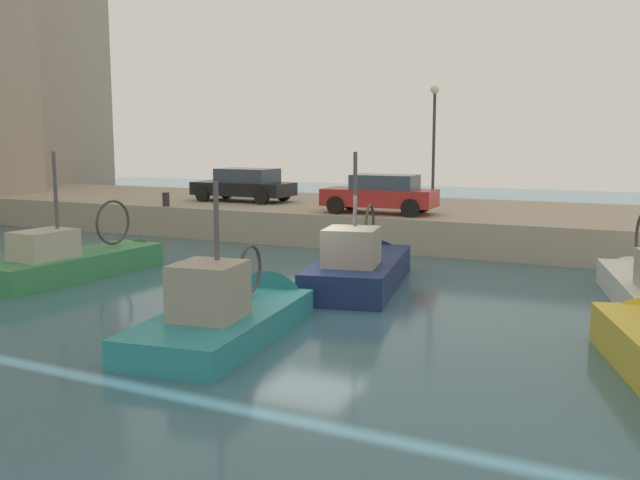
{
  "coord_description": "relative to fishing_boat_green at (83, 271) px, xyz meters",
  "views": [
    {
      "loc": [
        -15.96,
        -7.94,
        4.0
      ],
      "look_at": [
        1.48,
        0.38,
        1.2
      ],
      "focal_mm": 40.59,
      "sensor_mm": 36.0,
      "label": 1
    }
  ],
  "objects": [
    {
      "name": "fishing_boat_green",
      "position": [
        0.0,
        0.0,
        0.0
      ],
      "size": [
        6.44,
        2.24,
        4.34
      ],
      "color": "#388951",
      "rests_on": "ground"
    },
    {
      "name": "parked_car_red",
      "position": [
        8.92,
        -5.76,
        1.79
      ],
      "size": [
        1.99,
        4.15,
        1.41
      ],
      "color": "red",
      "rests_on": "quay_wall"
    },
    {
      "name": "fishing_boat_navy",
      "position": [
        2.28,
        -7.75,
        0.0
      ],
      "size": [
        6.38,
        3.14,
        4.52
      ],
      "color": "navy",
      "rests_on": "ground"
    },
    {
      "name": "mooring_bollard_mid",
      "position": [
        7.76,
        2.94,
        1.35
      ],
      "size": [
        0.28,
        0.28,
        0.55
      ],
      "primitive_type": "cylinder",
      "color": "#2D2D33",
      "rests_on": "quay_wall"
    },
    {
      "name": "parked_car_black",
      "position": [
        10.93,
        1.21,
        1.79
      ],
      "size": [
        2.09,
        4.34,
        1.41
      ],
      "color": "black",
      "rests_on": "quay_wall"
    },
    {
      "name": "quay_wall",
      "position": [
        11.91,
        -7.06,
        0.47
      ],
      "size": [
        9.0,
        56.0,
        1.2
      ],
      "primitive_type": "cube",
      "color": "#ADA08C",
      "rests_on": "ground"
    },
    {
      "name": "fishing_boat_teal",
      "position": [
        -3.33,
        -7.19,
        0.01
      ],
      "size": [
        6.02,
        2.7,
        4.07
      ],
      "color": "teal",
      "rests_on": "ground"
    },
    {
      "name": "water_surface",
      "position": [
        0.41,
        -7.06,
        -0.13
      ],
      "size": [
        80.0,
        80.0,
        0.0
      ],
      "primitive_type": "plane",
      "color": "#386070",
      "rests_on": "ground"
    },
    {
      "name": "quay_streetlamp",
      "position": [
        13.41,
        -6.35,
        4.33
      ],
      "size": [
        0.36,
        0.36,
        4.83
      ],
      "color": "#38383D",
      "rests_on": "quay_wall"
    }
  ]
}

